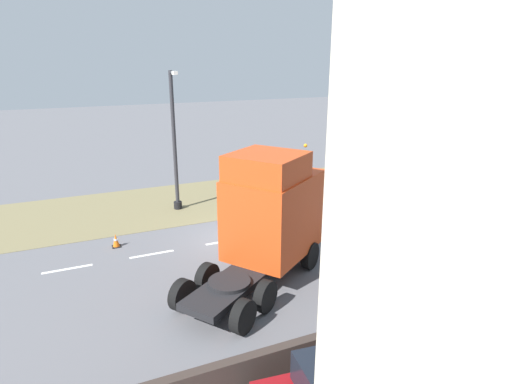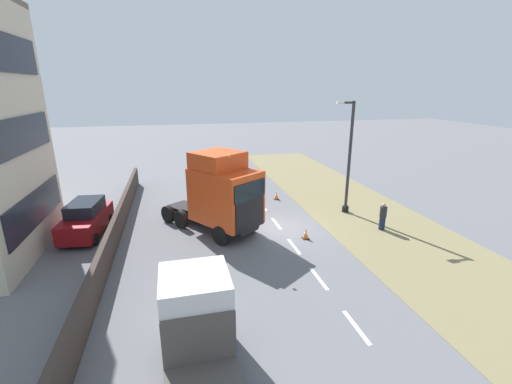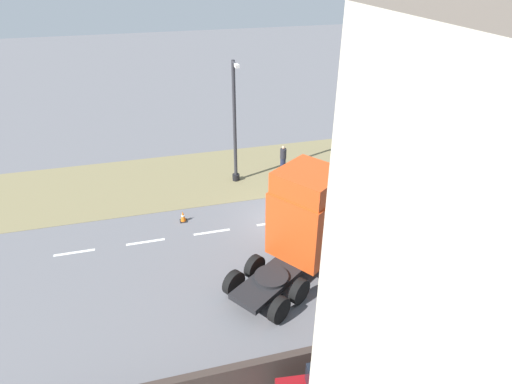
% 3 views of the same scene
% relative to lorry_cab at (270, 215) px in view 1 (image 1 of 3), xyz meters
% --- Properties ---
extents(ground_plane, '(120.00, 120.00, 0.00)m').
position_rel_lorry_cab_xyz_m(ground_plane, '(-3.32, 0.14, -2.30)').
color(ground_plane, slate).
rests_on(ground_plane, ground).
extents(grass_verge, '(7.00, 44.00, 0.01)m').
position_rel_lorry_cab_xyz_m(grass_verge, '(-9.32, 0.14, -2.29)').
color(grass_verge, olive).
rests_on(grass_verge, ground).
extents(lane_markings, '(0.16, 21.00, 0.00)m').
position_rel_lorry_cab_xyz_m(lane_markings, '(-3.32, -0.56, -2.30)').
color(lane_markings, white).
rests_on(lane_markings, ground).
extents(boundary_wall, '(0.25, 24.00, 1.40)m').
position_rel_lorry_cab_xyz_m(boundary_wall, '(5.68, 0.14, -1.60)').
color(boundary_wall, '#382D28').
rests_on(boundary_wall, ground).
extents(lorry_cab, '(5.65, 6.53, 4.73)m').
position_rel_lorry_cab_xyz_m(lorry_cab, '(0.00, 0.00, 0.00)').
color(lorry_cab, black).
rests_on(lorry_cab, ground).
extents(flatbed_truck, '(2.12, 5.78, 2.73)m').
position_rel_lorry_cab_xyz_m(flatbed_truck, '(2.06, 9.42, -0.86)').
color(flatbed_truck, silver).
rests_on(flatbed_truck, ground).
extents(lamp_post, '(1.33, 0.43, 7.12)m').
position_rel_lorry_cab_xyz_m(lamp_post, '(-8.27, -1.43, 0.89)').
color(lamp_post, black).
rests_on(lamp_post, ground).
extents(pedestrian, '(0.39, 0.39, 1.62)m').
position_rel_lorry_cab_xyz_m(pedestrian, '(-8.98, 1.74, -1.51)').
color(pedestrian, '#1E233D').
rests_on(pedestrian, ground).
extents(traffic_cone_lead, '(0.36, 0.36, 0.58)m').
position_rel_lorry_cab_xyz_m(traffic_cone_lead, '(-4.25, 1.88, -2.02)').
color(traffic_cone_lead, black).
rests_on(traffic_cone_lead, ground).
extents(traffic_cone_trailing, '(0.36, 0.36, 0.58)m').
position_rel_lorry_cab_xyz_m(traffic_cone_trailing, '(-4.66, -5.01, -2.02)').
color(traffic_cone_trailing, black).
rests_on(traffic_cone_trailing, ground).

